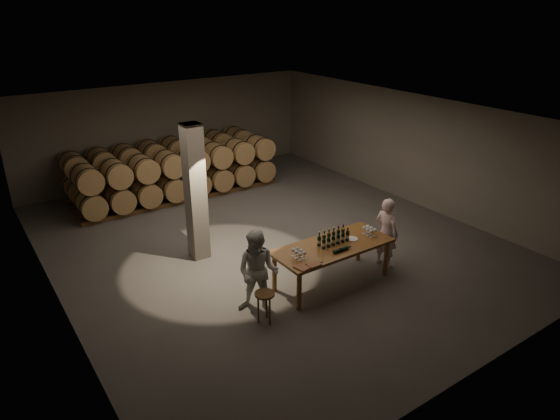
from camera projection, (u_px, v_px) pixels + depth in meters
room at (195, 193)px, 11.26m from camera, size 12.00×12.00×12.00m
tasting_table at (332, 250)px, 10.46m from camera, size 2.60×1.10×0.90m
barrel_stack_back at (164, 162)px, 15.99m from camera, size 6.26×0.95×1.57m
barrel_stack_front at (182, 174)px, 14.93m from camera, size 6.26×0.95×1.57m
bottle_cluster at (333, 238)px, 10.46m from camera, size 0.73×0.23×0.33m
lying_bottles at (341, 250)px, 10.14m from camera, size 0.47×0.08×0.08m
glass_cluster_left at (299, 252)px, 9.87m from camera, size 0.20×0.31×0.18m
glass_cluster_right at (370, 229)px, 10.82m from camera, size 0.20×0.31×0.19m
plate at (352, 239)px, 10.68m from camera, size 0.25×0.25×0.01m
notebook_near at (314, 265)px, 9.63m from camera, size 0.26×0.21×0.03m
notebook_corner at (302, 267)px, 9.53m from camera, size 0.26×0.31×0.02m
pen at (320, 262)px, 9.72m from camera, size 0.14×0.04×0.01m
stool at (265, 298)px, 9.26m from camera, size 0.38×0.38×0.63m
person_man at (386, 232)px, 11.18m from camera, size 0.46×0.64×1.64m
person_woman at (258, 272)px, 9.47m from camera, size 1.04×1.05×1.71m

